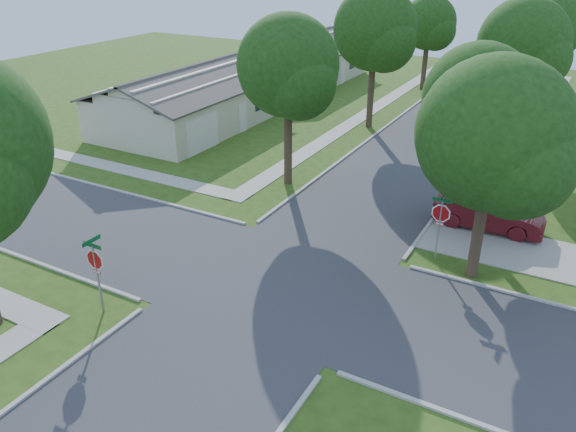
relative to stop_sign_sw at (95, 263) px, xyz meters
The scene contains 19 objects.
ground 6.95m from the stop_sign_sw, 45.00° to the left, with size 100.00×100.00×0.00m, color #2F4A14.
road_ns 6.95m from the stop_sign_sw, 45.00° to the left, with size 7.00×100.00×0.02m, color #333335.
sidewalk_ne 32.61m from the stop_sign_sw, 70.62° to the left, with size 1.20×40.00×0.04m, color #9E9B91.
sidewalk_nw 30.80m from the stop_sign_sw, 92.61° to the left, with size 1.20×40.00×0.04m, color #9E9B91.
driveway 17.38m from the stop_sign_sw, 43.12° to the left, with size 8.80×3.60×0.05m, color #9E9B91.
stop_sign_sw is the anchor object (origin of this frame).
stop_sign_ne 13.29m from the stop_sign_sw, 45.00° to the left, with size 1.05×0.80×2.98m.
tree_e_near 17.04m from the stop_sign_sw, 55.41° to the left, with size 4.97×4.80×8.28m.
tree_e_mid 27.71m from the stop_sign_sw, 69.80° to the left, with size 5.59×5.40×9.21m.
tree_e_far 40.04m from the stop_sign_sw, 76.27° to the left, with size 5.17×5.00×8.72m.
tree_w_near 14.30m from the stop_sign_sw, 89.77° to the left, with size 5.38×5.20×8.97m.
tree_w_mid 26.09m from the stop_sign_sw, 89.87° to the left, with size 5.80×5.60×9.56m.
tree_w_far 38.86m from the stop_sign_sw, 89.93° to the left, with size 4.76×4.60×8.04m.
tree_ne_corner 14.64m from the stop_sign_sw, 38.84° to the left, with size 5.80×5.60×8.66m.
house_nw_near 22.71m from the stop_sign_sw, 119.83° to the left, with size 8.42×13.60×4.23m.
house_nw_far 38.40m from the stop_sign_sw, 107.10° to the left, with size 8.42×13.60×4.23m.
car_driveway 17.19m from the stop_sign_sw, 51.39° to the left, with size 1.70×4.87×1.60m, color #531116.
car_curb_east 33.84m from the stop_sign_sw, 76.49° to the left, with size 1.92×4.78×1.63m, color black.
car_curb_west 41.30m from the stop_sign_sw, 87.65° to the left, with size 1.74×4.29×1.25m, color black.
Camera 1 is at (9.13, -16.01, 11.95)m, focal length 35.00 mm.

